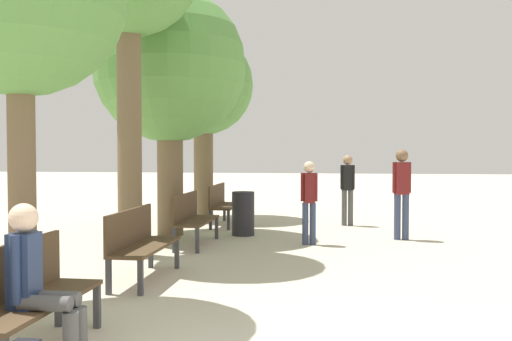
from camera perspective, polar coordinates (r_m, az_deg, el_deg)
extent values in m
cube|color=#4C3823|center=(5.28, -21.20, -12.26)|extent=(0.49, 1.68, 0.04)
cube|color=#4C3823|center=(5.34, -23.38, -9.28)|extent=(0.04, 1.68, 0.48)
cube|color=#38383D|center=(5.95, -15.61, -12.94)|extent=(0.06, 0.06, 0.43)
cube|color=#38383D|center=(6.11, -19.14, -12.56)|extent=(0.06, 0.06, 0.43)
cube|color=#4C3823|center=(7.84, -10.94, -7.50)|extent=(0.49, 1.68, 0.04)
cube|color=#4C3823|center=(7.88, -12.51, -5.55)|extent=(0.04, 1.68, 0.48)
cube|color=#38383D|center=(7.08, -11.48, -10.47)|extent=(0.06, 0.06, 0.43)
cube|color=#38383D|center=(8.57, -7.92, -8.27)|extent=(0.06, 0.06, 0.43)
cube|color=#38383D|center=(7.22, -14.53, -10.25)|extent=(0.06, 0.06, 0.43)
cube|color=#38383D|center=(8.69, -10.48, -8.15)|extent=(0.06, 0.06, 0.43)
cube|color=#4C3823|center=(10.55, -5.92, -5.03)|extent=(0.49, 1.68, 0.04)
cube|color=#4C3823|center=(10.58, -7.12, -3.60)|extent=(0.04, 1.68, 0.48)
cube|color=#38383D|center=(9.77, -5.89, -6.99)|extent=(0.06, 0.06, 0.43)
cube|color=#38383D|center=(11.31, -3.96, -5.76)|extent=(0.06, 0.06, 0.43)
cube|color=#38383D|center=(9.87, -8.17, -6.91)|extent=(0.06, 0.06, 0.43)
cube|color=#38383D|center=(11.39, -5.94, -5.70)|extent=(0.06, 0.06, 0.43)
cube|color=#4C3823|center=(13.32, -2.99, -3.56)|extent=(0.49, 1.68, 0.04)
cube|color=#4C3823|center=(13.34, -3.94, -2.43)|extent=(0.04, 1.68, 0.48)
cube|color=#38383D|center=(12.53, -2.77, -5.00)|extent=(0.06, 0.06, 0.43)
cube|color=#38383D|center=(14.09, -1.57, -4.22)|extent=(0.06, 0.06, 0.43)
cube|color=#38383D|center=(12.61, -4.57, -4.96)|extent=(0.06, 0.06, 0.43)
cube|color=#38383D|center=(14.16, -3.18, -4.19)|extent=(0.06, 0.06, 0.43)
cylinder|color=brown|center=(6.68, -22.36, -0.89)|extent=(0.29, 0.29, 2.84)
cylinder|color=brown|center=(9.64, -12.54, 3.98)|extent=(0.40, 0.40, 4.17)
cylinder|color=brown|center=(11.86, -8.58, -0.11)|extent=(0.53, 0.53, 2.62)
sphere|color=#568E42|center=(11.98, -8.64, 10.33)|extent=(3.13, 3.13, 3.13)
cylinder|color=brown|center=(14.76, -5.27, 0.52)|extent=(0.50, 0.50, 2.73)
sphere|color=#568E42|center=(14.85, -5.30, 8.53)|extent=(2.58, 2.58, 2.58)
cylinder|color=#4C4C4C|center=(4.91, -20.37, -12.35)|extent=(0.43, 0.13, 0.13)
cylinder|color=#4C4C4C|center=(5.04, -19.53, -11.96)|extent=(0.43, 0.13, 0.13)
cylinder|color=#4C4C4C|center=(5.03, -17.24, -15.51)|extent=(0.13, 0.13, 0.47)
cube|color=navy|center=(5.02, -22.17, -9.22)|extent=(0.20, 0.23, 0.61)
cylinder|color=navy|center=(4.91, -22.93, -9.13)|extent=(0.09, 0.09, 0.55)
cylinder|color=navy|center=(5.13, -21.45, -8.64)|extent=(0.09, 0.09, 0.55)
sphere|color=beige|center=(4.96, -22.23, -4.39)|extent=(0.23, 0.23, 0.23)
cylinder|color=#384260|center=(11.50, 13.95, -4.53)|extent=(0.13, 0.13, 0.89)
cylinder|color=#384260|center=(11.52, 14.73, -4.53)|extent=(0.13, 0.13, 0.89)
cube|color=maroon|center=(11.45, 14.37, -0.75)|extent=(0.29, 0.27, 0.63)
cylinder|color=maroon|center=(11.43, 13.71, -0.67)|extent=(0.09, 0.09, 0.60)
cylinder|color=maroon|center=(11.46, 15.03, -0.68)|extent=(0.09, 0.09, 0.60)
sphere|color=brown|center=(11.44, 14.39, 1.46)|extent=(0.24, 0.24, 0.24)
cylinder|color=#4C4C4C|center=(13.41, 8.81, -3.71)|extent=(0.12, 0.12, 0.82)
cylinder|color=#4C4C4C|center=(13.41, 9.44, -3.72)|extent=(0.12, 0.12, 0.82)
cube|color=black|center=(13.36, 9.14, -0.71)|extent=(0.29, 0.28, 0.58)
cylinder|color=black|center=(13.36, 8.62, -0.64)|extent=(0.09, 0.09, 0.56)
cylinder|color=black|center=(13.36, 9.67, -0.65)|extent=(0.09, 0.09, 0.56)
sphere|color=#A37A5B|center=(13.35, 9.15, 1.05)|extent=(0.22, 0.22, 0.22)
cylinder|color=#384260|center=(10.63, 4.95, -5.32)|extent=(0.11, 0.11, 0.78)
cylinder|color=#384260|center=(10.62, 5.69, -5.33)|extent=(0.11, 0.11, 0.78)
cube|color=maroon|center=(10.56, 5.33, -1.74)|extent=(0.22, 0.25, 0.55)
cylinder|color=maroon|center=(10.56, 4.70, -1.66)|extent=(0.08, 0.08, 0.52)
cylinder|color=maroon|center=(10.55, 5.96, -1.67)|extent=(0.08, 0.08, 0.52)
sphere|color=beige|center=(10.54, 5.34, 0.35)|extent=(0.21, 0.21, 0.21)
cylinder|color=#232328|center=(11.74, -1.29, -4.32)|extent=(0.46, 0.46, 0.90)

